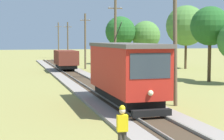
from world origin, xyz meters
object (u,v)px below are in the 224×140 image
utility_pole_far (85,41)px  track_worker (122,128)px  gravel_pile (116,69)px  utility_pole_distant (68,42)px  utility_pole_horizon (58,40)px  red_tram (126,71)px  tree_horizon (120,32)px  tree_right_far (210,26)px  utility_pole_near_tram (175,40)px  tree_left_near (186,26)px  utility_pole_mid (115,39)px  tree_left_far (146,35)px  freight_car (66,59)px

utility_pole_far → track_worker: (-5.94, -36.17, -2.82)m
gravel_pile → utility_pole_distant: bearing=96.1°
utility_pole_far → utility_pole_horizon: 28.31m
red_tram → utility_pole_distant: (3.11, 43.15, 1.38)m
gravel_pile → tree_horizon: (4.69, 13.80, 4.74)m
tree_right_far → tree_horizon: size_ratio=0.94×
utility_pole_near_tram → tree_left_near: size_ratio=0.92×
red_tram → gravel_pile: (5.49, 20.97, -1.74)m
gravel_pile → utility_pole_mid: bearing=-106.8°
utility_pole_distant → gravel_pile: 22.52m
utility_pole_horizon → tree_left_far: (11.48, -20.78, 0.79)m
utility_pole_far → tree_left_far: size_ratio=1.07×
gravel_pile → red_tram: bearing=-104.7°
utility_pole_horizon → gravel_pile: utility_pole_horizon is taller
freight_car → utility_pole_near_tram: bearing=-82.7°
red_tram → utility_pole_far: 27.87m
utility_pole_distant → red_tram: bearing=-94.1°
tree_left_far → tree_horizon: (-4.41, -0.40, 0.59)m
tree_left_near → track_worker: bearing=-120.1°
freight_car → tree_horizon: tree_horizon is taller
red_tram → utility_pole_distant: utility_pole_distant is taller
tree_right_far → freight_car: bearing=129.7°
tree_right_far → utility_pole_horizon: bearing=100.5°
red_tram → tree_right_far: (11.58, 10.27, 3.05)m
track_worker → tree_left_far: (17.42, 43.70, 3.61)m
red_tram → tree_left_far: tree_left_far is taller
utility_pole_mid → freight_car: bearing=105.6°
tree_horizon → utility_pole_horizon: bearing=108.5°
utility_pole_near_tram → freight_car: bearing=97.3°
track_worker → tree_horizon: size_ratio=0.24×
utility_pole_far → tree_horizon: tree_horizon is taller
red_tram → gravel_pile: 21.75m
utility_pole_far → track_worker: utility_pole_far is taller
freight_car → utility_pole_far: (3.12, 3.41, 2.25)m
utility_pole_mid → tree_left_far: utility_pole_mid is taller
red_tram → freight_car: 24.25m
red_tram → tree_right_far: tree_right_far is taller
track_worker → red_tram: bearing=167.8°
red_tram → freight_car: red_tram is taller
gravel_pile → tree_left_near: tree_left_near is taller
freight_car → utility_pole_distant: size_ratio=0.75×
tree_left_near → tree_right_far: size_ratio=1.20×
utility_pole_distant → utility_pole_horizon: (0.00, 12.81, 0.24)m
utility_pole_far → utility_pole_distant: size_ratio=1.07×
red_tram → tree_horizon: size_ratio=1.13×
utility_pole_horizon → tree_left_far: utility_pole_horizon is taller
red_tram → utility_pole_far: (3.11, 27.65, 1.61)m
utility_pole_far → tree_left_near: 13.68m
utility_pole_far → tree_horizon: bearing=45.2°
red_tram → tree_horizon: tree_horizon is taller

